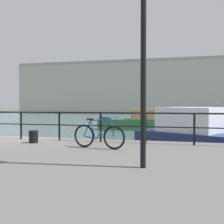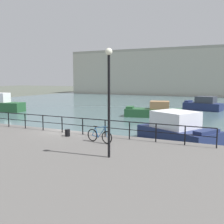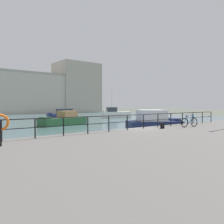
% 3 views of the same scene
% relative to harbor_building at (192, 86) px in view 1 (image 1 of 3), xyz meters
% --- Properties ---
extents(ground_plane, '(240.00, 240.00, 0.00)m').
position_rel_harbor_building_xyz_m(ground_plane, '(-6.95, -60.01, -6.67)').
color(ground_plane, '#4C5147').
extents(water_basin, '(80.00, 60.00, 0.01)m').
position_rel_harbor_building_xyz_m(water_basin, '(-6.95, -29.81, -6.67)').
color(water_basin, '#476066').
rests_on(water_basin, ground_plane).
extents(harbor_building, '(71.47, 11.58, 17.50)m').
position_rel_harbor_building_xyz_m(harbor_building, '(0.00, 0.00, 0.00)').
color(harbor_building, '#B2AD9E').
rests_on(harbor_building, ground_plane).
extents(moored_white_yacht, '(6.45, 5.35, 2.21)m').
position_rel_harbor_building_xyz_m(moored_white_yacht, '(-0.05, -55.75, -5.78)').
color(moored_white_yacht, navy).
rests_on(moored_white_yacht, water_basin).
extents(moored_green_narrowboat, '(5.67, 3.49, 2.04)m').
position_rel_harbor_building_xyz_m(moored_green_narrowboat, '(-0.68, -34.59, -5.84)').
color(moored_green_narrowboat, navy).
rests_on(moored_green_narrowboat, water_basin).
extents(moored_cabin_cruiser, '(7.06, 3.64, 1.92)m').
position_rel_harbor_building_xyz_m(moored_cabin_cruiser, '(-5.23, -44.31, -5.97)').
color(moored_cabin_cruiser, '#23512D').
rests_on(moored_cabin_cruiser, water_basin).
extents(quay_railing, '(21.27, 0.07, 1.08)m').
position_rel_harbor_building_xyz_m(quay_railing, '(-7.58, -60.76, -4.92)').
color(quay_railing, black).
rests_on(quay_railing, quay_promenade).
extents(parked_bicycle, '(1.75, 0.39, 0.98)m').
position_rel_harbor_building_xyz_m(parked_bicycle, '(-3.11, -62.26, -5.27)').
color(parked_bicycle, black).
rests_on(parked_bicycle, quay_promenade).
extents(mooring_bollard, '(0.32, 0.32, 0.44)m').
position_rel_harbor_building_xyz_m(mooring_bollard, '(-5.70, -61.67, -5.44)').
color(mooring_bollard, black).
rests_on(mooring_bollard, quay_promenade).
extents(quay_lamp_post, '(0.32, 0.32, 4.95)m').
position_rel_harbor_building_xyz_m(quay_lamp_post, '(-1.35, -64.62, -2.52)').
color(quay_lamp_post, black).
rests_on(quay_lamp_post, quay_promenade).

